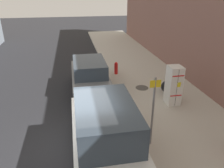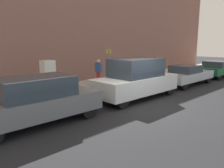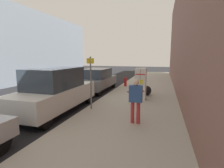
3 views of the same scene
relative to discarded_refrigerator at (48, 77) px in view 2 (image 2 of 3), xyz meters
name	(u,v)px [view 2 (image 2 of 3)]	position (x,y,z in m)	size (l,w,h in m)	color
ground_plane	(141,104)	(4.63, 2.37, -1.06)	(80.00, 80.00, 0.00)	black
sidewalk_slab	(85,89)	(0.12, 2.37, -0.99)	(4.50, 44.00, 0.14)	#B2ADA0
building_facade_near	(54,22)	(-3.30, 2.37, 3.31)	(2.34, 39.60, 8.75)	#7F564C
discarded_refrigerator	(48,77)	(0.00, 0.00, 0.00)	(0.61, 0.67, 1.85)	white
manhole_cover	(21,102)	(0.87, -1.92, -0.92)	(0.70, 0.70, 0.02)	#47443F
street_sign_post	(109,68)	(2.03, 2.67, 0.49)	(0.36, 0.07, 2.51)	slate
trash_bag	(26,90)	(-0.25, -1.17, -0.61)	(0.63, 0.63, 0.63)	black
pedestrian_walking_far	(99,70)	(-0.30, 3.88, 0.05)	(0.48, 0.22, 1.68)	#B73338
pedestrian_standing_near	(155,64)	(-0.28, 10.45, 0.05)	(0.49, 0.23, 1.68)	#A8934C
parked_suv_gray	(36,100)	(3.68, -2.39, -0.18)	(1.87, 4.66, 1.73)	slate
parked_van_white	(136,79)	(3.68, 3.13, -0.02)	(1.98, 5.00, 2.12)	silver
parked_sedan_silver	(187,75)	(3.68, 8.61, -0.33)	(1.79, 4.74, 1.41)	silver
parked_sedan_green	(217,69)	(3.68, 13.86, -0.33)	(1.88, 4.41, 1.40)	#1E6038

